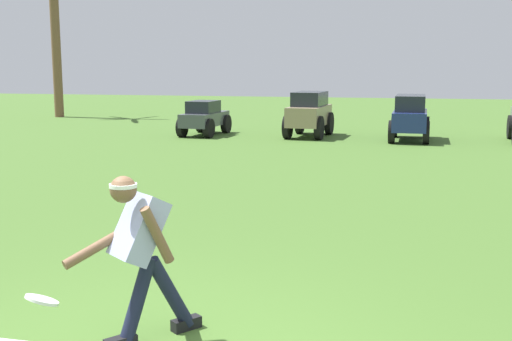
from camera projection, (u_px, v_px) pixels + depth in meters
The scene contains 6 objects.
frisbee_thrower at pixel (141, 249), 5.12m from camera, with size 0.90×0.83×1.40m.
frisbee_in_flight at pixel (42, 300), 4.87m from camera, with size 0.36×0.36×0.12m.
parked_car_slot_a at pixel (204, 117), 20.51m from camera, with size 1.23×2.26×1.10m.
parked_car_slot_b at pixel (309, 113), 20.05m from camera, with size 1.33×2.42×1.40m.
parked_car_slot_c at pixel (410, 116), 19.07m from camera, with size 1.19×2.42×1.34m.
palm_tree_far_left at pixel (55, 27), 27.06m from camera, with size 3.19×3.49×6.73m.
Camera 1 is at (1.83, -4.11, 2.25)m, focal length 45.00 mm.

